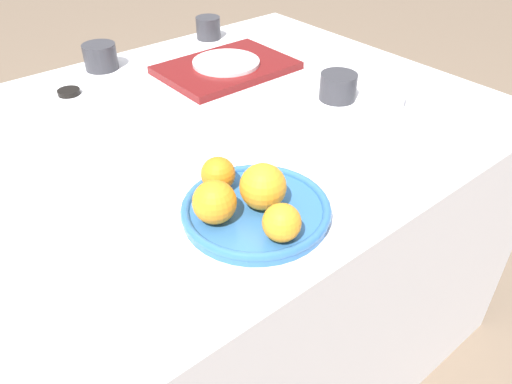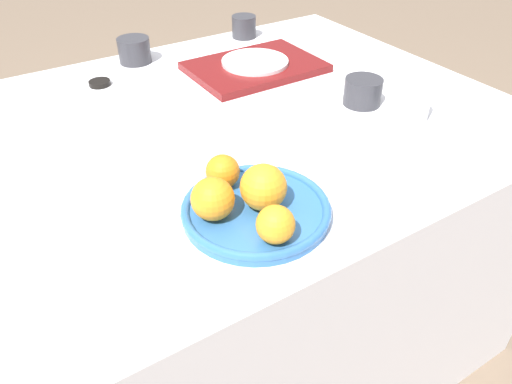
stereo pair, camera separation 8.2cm
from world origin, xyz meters
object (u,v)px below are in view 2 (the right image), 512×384
cup_0 (363,92)px  soy_dish (100,83)px  orange_3 (275,224)px  orange_1 (213,199)px  cup_2 (244,27)px  water_glass (414,101)px  side_plate (255,62)px  orange_2 (223,171)px  serving_tray (255,67)px  orange_0 (263,187)px  fruit_platter (256,210)px  napkin (498,112)px  cup_1 (134,50)px

cup_0 → soy_dish: 0.66m
orange_3 → orange_1: bearing=117.4°
cup_2 → soy_dish: bearing=-167.7°
water_glass → soy_dish: size_ratio=1.78×
side_plate → orange_2: bearing=-128.3°
side_plate → soy_dish: bearing=160.8°
orange_3 → cup_0: size_ratio=0.69×
water_glass → side_plate: 0.45m
side_plate → serving_tray: bearing=45.0°
orange_0 → cup_0: size_ratio=0.89×
orange_1 → orange_2: orange_1 is taller
soy_dish → water_glass: bearing=-46.8°
fruit_platter → orange_2: 0.09m
fruit_platter → serving_tray: (0.33, 0.53, -0.00)m
orange_2 → orange_3: (-0.00, -0.17, 0.00)m
orange_0 → napkin: orange_0 is taller
fruit_platter → napkin: size_ratio=1.83×
side_plate → cup_2: cup_2 is taller
serving_tray → cup_1: size_ratio=3.88×
cup_1 → cup_2: (0.36, 0.01, -0.00)m
orange_0 → cup_1: orange_0 is taller
fruit_platter → napkin: fruit_platter is taller
orange_0 → soy_dish: bearing=95.5°
side_plate → cup_1: 0.34m
cup_0 → napkin: cup_0 is taller
serving_tray → orange_0: bearing=-121.2°
serving_tray → cup_1: bearing=137.1°
water_glass → cup_1: 0.77m
orange_0 → serving_tray: bearing=58.8°
orange_1 → side_plate: 0.65m
orange_0 → water_glass: water_glass is taller
cup_2 → napkin: size_ratio=0.54×
orange_2 → cup_2: bearing=56.0°
orange_0 → water_glass: (0.46, 0.10, -0.01)m
fruit_platter → napkin: 0.67m
water_glass → side_plate: bearing=108.4°
orange_0 → orange_2: size_ratio=1.30×
water_glass → serving_tray: size_ratio=0.28×
orange_0 → orange_2: orange_0 is taller
orange_3 → cup_1: size_ratio=0.69×
napkin → soy_dish: 0.97m
fruit_platter → serving_tray: bearing=57.7°
serving_tray → side_plate: size_ratio=1.91×
cup_2 → soy_dish: (-0.50, -0.11, -0.03)m
orange_1 → orange_2: bearing=50.2°
soy_dish → orange_1: bearing=-91.7°
orange_2 → soy_dish: orange_2 is taller
orange_1 → serving_tray: orange_1 is taller
fruit_platter → orange_2: size_ratio=4.18×
orange_2 → orange_1: bearing=-129.8°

